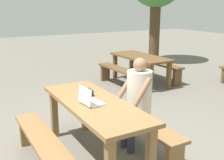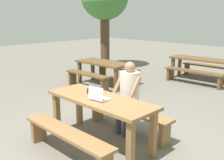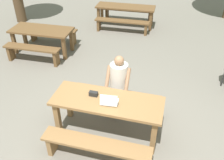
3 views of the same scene
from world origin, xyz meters
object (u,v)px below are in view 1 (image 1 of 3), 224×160
object	(u,v)px
picnic_table_front	(94,111)
picnic_table_rear	(140,60)
person_seated	(137,97)
small_pouch	(89,92)
laptop	(90,100)

from	to	relation	value
picnic_table_front	picnic_table_rear	distance (m)	3.74
person_seated	small_pouch	bearing A→B (deg)	-117.62
small_pouch	person_seated	distance (m)	0.66
small_pouch	picnic_table_front	bearing A→B (deg)	-11.11
laptop	person_seated	distance (m)	0.72
picnic_table_rear	picnic_table_front	bearing A→B (deg)	-45.97
person_seated	picnic_table_rear	size ratio (longest dim) A/B	0.73
laptop	picnic_table_rear	xyz separation A→B (m)	(-2.74, 2.69, -0.24)
picnic_table_rear	person_seated	bearing A→B (deg)	-37.78
picnic_table_front	small_pouch	world-z (taller)	small_pouch
small_pouch	person_seated	world-z (taller)	person_seated
person_seated	picnic_table_rear	world-z (taller)	person_seated
picnic_table_front	person_seated	bearing A→B (deg)	86.37
picnic_table_front	laptop	distance (m)	0.21
small_pouch	picnic_table_rear	xyz separation A→B (m)	(-2.41, 2.56, -0.23)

